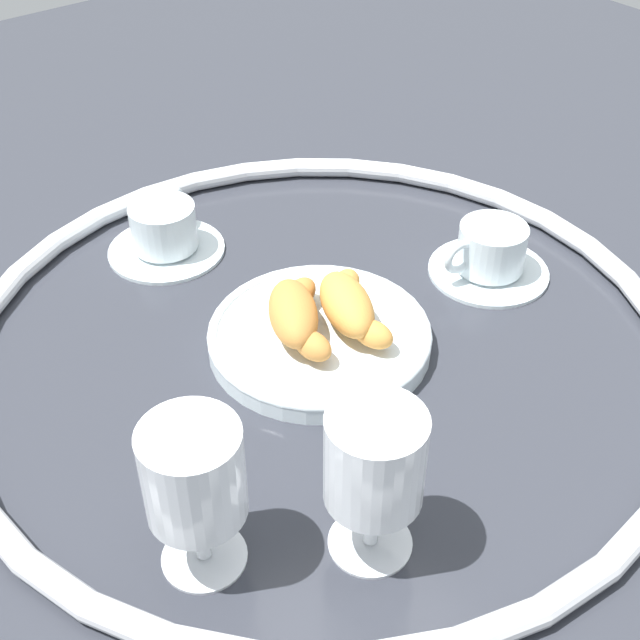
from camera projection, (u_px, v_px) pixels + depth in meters
ground_plane at (320, 346)px, 0.88m from camera, size 2.20×2.20×0.00m
table_chrome_rim at (320, 337)px, 0.87m from camera, size 0.73×0.73×0.02m
pastry_plate at (320, 333)px, 0.88m from camera, size 0.23×0.23×0.02m
croissant_large at (296, 314)px, 0.85m from camera, size 0.12×0.10×0.04m
croissant_small at (350, 305)px, 0.86m from camera, size 0.13×0.09×0.04m
coffee_cup_near at (165, 232)px, 1.00m from camera, size 0.14×0.14×0.06m
coffee_cup_far at (490, 254)px, 0.96m from camera, size 0.14×0.14×0.06m
juice_glass_left at (194, 477)px, 0.62m from camera, size 0.08×0.08×0.14m
juice_glass_right at (375, 466)px, 0.63m from camera, size 0.08×0.08×0.14m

